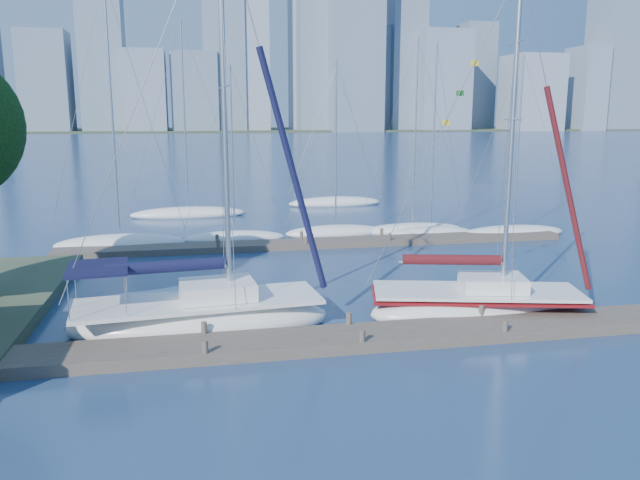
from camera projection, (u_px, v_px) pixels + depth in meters
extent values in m
plane|color=navy|center=(355.00, 344.00, 21.10)|extent=(700.00, 700.00, 0.00)
cube|color=#4A3E36|center=(355.00, 338.00, 21.06)|extent=(26.00, 2.00, 0.40)
cube|color=#4A3E36|center=(320.00, 243.00, 36.84)|extent=(30.00, 1.80, 0.36)
cube|color=#38472D|center=(204.00, 130.00, 328.87)|extent=(800.00, 100.00, 1.50)
ellipsoid|color=white|center=(200.00, 322.00, 22.51)|extent=(9.58, 3.89, 1.64)
cube|color=white|center=(199.00, 301.00, 22.36)|extent=(8.88, 3.59, 0.13)
cube|color=white|center=(217.00, 290.00, 22.47)|extent=(2.79, 2.22, 0.60)
cylinder|color=silver|center=(224.00, 107.00, 21.33)|extent=(0.20, 0.20, 13.55)
cylinder|color=silver|center=(166.00, 270.00, 21.81)|extent=(4.42, 0.51, 0.11)
cylinder|color=black|center=(166.00, 266.00, 21.78)|extent=(4.10, 0.80, 0.44)
cube|color=black|center=(98.00, 268.00, 21.14)|extent=(2.19, 2.77, 0.09)
ellipsoid|color=white|center=(476.00, 308.00, 24.14)|extent=(8.88, 4.69, 1.48)
cube|color=white|center=(477.00, 291.00, 24.01)|extent=(8.22, 4.33, 0.12)
cube|color=white|center=(493.00, 283.00, 23.91)|extent=(2.73, 2.31, 0.54)
cylinder|color=silver|center=(512.00, 136.00, 22.81)|extent=(0.18, 0.18, 11.74)
cylinder|color=silver|center=(451.00, 262.00, 23.82)|extent=(3.92, 1.04, 0.10)
cylinder|color=#490F11|center=(451.00, 260.00, 23.81)|extent=(3.68, 1.26, 0.40)
cube|color=maroon|center=(476.00, 295.00, 24.04)|extent=(8.42, 4.48, 0.10)
ellipsoid|color=white|center=(120.00, 244.00, 36.40)|extent=(7.74, 3.39, 1.18)
cylinder|color=silver|center=(112.00, 108.00, 34.88)|extent=(0.13, 0.13, 13.87)
ellipsoid|color=white|center=(235.00, 238.00, 38.36)|extent=(6.45, 3.09, 0.94)
cylinder|color=silver|center=(232.00, 148.00, 37.28)|extent=(0.10, 0.10, 9.66)
ellipsoid|color=white|center=(336.00, 232.00, 40.24)|extent=(6.64, 2.33, 0.98)
cylinder|color=silver|center=(336.00, 142.00, 39.11)|extent=(0.11, 0.11, 10.12)
ellipsoid|color=white|center=(412.00, 230.00, 41.05)|extent=(7.09, 3.42, 0.97)
cylinder|color=silver|center=(415.00, 131.00, 39.79)|extent=(0.11, 0.11, 11.50)
ellipsoid|color=white|center=(430.00, 234.00, 39.90)|extent=(6.02, 4.13, 0.94)
cylinder|color=silver|center=(434.00, 135.00, 38.68)|extent=(0.10, 0.10, 11.11)
ellipsoid|color=white|center=(513.00, 233.00, 40.13)|extent=(7.19, 4.64, 0.98)
cylinder|color=silver|center=(519.00, 140.00, 38.98)|extent=(0.11, 0.11, 10.36)
ellipsoid|color=white|center=(188.00, 214.00, 47.68)|extent=(8.93, 3.62, 1.12)
cylinder|color=silver|center=(184.00, 114.00, 46.22)|extent=(0.12, 0.12, 13.37)
ellipsoid|color=white|center=(335.00, 203.00, 53.70)|extent=(8.16, 2.52, 1.11)
cylinder|color=silver|center=(335.00, 132.00, 52.51)|extent=(0.12, 0.12, 10.50)
cube|color=slate|center=(46.00, 82.00, 279.89)|extent=(20.84, 17.63, 44.77)
cube|color=#8F9AAC|center=(105.00, 96.00, 306.21)|extent=(15.25, 17.61, 34.66)
cube|color=gray|center=(147.00, 92.00, 286.55)|extent=(17.67, 19.81, 37.00)
cube|color=slate|center=(195.00, 93.00, 292.44)|extent=(21.39, 16.86, 36.55)
cube|color=#8F9AAC|center=(248.00, 48.00, 295.91)|extent=(19.15, 14.99, 78.55)
cube|color=gray|center=(306.00, 59.00, 317.06)|extent=(15.57, 17.46, 71.54)
cube|color=slate|center=(355.00, 42.00, 294.40)|extent=(25.03, 18.95, 83.20)
cube|color=#8F9AAC|center=(385.00, 80.00, 317.03)|extent=(14.77, 17.11, 51.24)
cube|color=gray|center=(442.00, 81.00, 307.43)|extent=(24.97, 18.80, 48.46)
cube|color=slate|center=(475.00, 77.00, 341.39)|extent=(16.79, 17.52, 56.51)
cube|color=#8F9AAC|center=(531.00, 93.00, 317.09)|extent=(25.31, 23.94, 37.69)
cube|color=gray|center=(585.00, 89.00, 322.57)|extent=(13.29, 21.38, 42.22)
cube|color=slate|center=(618.00, 50.00, 325.36)|extent=(24.51, 23.60, 82.92)
cube|color=#8F9AAC|center=(637.00, 70.00, 350.93)|extent=(16.29, 17.08, 65.46)
cube|color=slate|center=(101.00, 27.00, 282.20)|extent=(19.42, 18.00, 94.02)
cube|color=slate|center=(223.00, 14.00, 291.33)|extent=(19.08, 18.00, 108.31)
cube|color=slate|center=(317.00, 37.00, 301.73)|extent=(18.77, 18.00, 89.96)
cube|color=slate|center=(405.00, 46.00, 310.93)|extent=(17.34, 18.00, 84.00)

